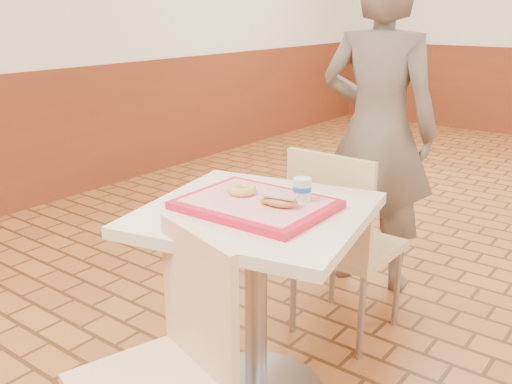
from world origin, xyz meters
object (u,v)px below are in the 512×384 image
Objects in this scene: chair_main_back at (340,236)px; ring_donut at (242,190)px; chair_main_front at (169,359)px; customer at (378,131)px; paper_cup at (302,189)px; long_john_donut at (279,201)px; main_table at (256,275)px; serving_tray at (256,204)px.

chair_main_back is 8.54× the size of ring_donut.
chair_main_front is 0.50× the size of customer.
customer reaches higher than ring_donut.
chair_main_back is 10.96× the size of paper_cup.
customer is 1.21m from long_john_donut.
customer reaches higher than main_table.
chair_main_front reaches higher than main_table.
customer is 1.16m from ring_donut.
customer is at bearing 95.94° from main_table.
chair_main_back is 0.71m from customer.
paper_cup is (0.25, -1.09, 0.01)m from customer.
customer is (-0.19, 1.68, 0.37)m from chair_main_front.
long_john_donut is at bearing 102.41° from chair_main_front.
long_john_donut is 0.10m from paper_cup.
serving_tray is at bearing 153.43° from main_table.
customer reaches higher than paper_cup.
ring_donut is 1.28× the size of paper_cup.
main_table is at bearing -26.57° from serving_tray.
customer is (-0.14, 0.61, 0.35)m from chair_main_back.
chair_main_back is 0.61m from paper_cup.
paper_cup reaches higher than chair_main_back.
long_john_donut is at bearing 91.53° from customer.
chair_main_front is 0.61m from long_john_donut.
customer reaches higher than serving_tray.
chair_main_back is at bearing 97.77° from long_john_donut.
chair_main_front is 1.08m from chair_main_back.
main_table is 7.57× the size of ring_donut.
customer is 3.38× the size of serving_tray.
chair_main_front is at bearing -96.33° from paper_cup.
main_table is 0.32m from long_john_donut.
main_table is at bearing 177.09° from long_john_donut.
chair_main_back is (0.02, 0.58, -0.03)m from main_table.
paper_cup is at bearing 93.86° from customer.
ring_donut reaches higher than serving_tray.
long_john_donut is (0.08, -0.58, 0.34)m from chair_main_back.
long_john_donut reaches higher than main_table.
ring_donut is (-0.08, 0.02, 0.03)m from serving_tray.
paper_cup is at bearing 17.90° from ring_donut.
chair_main_back reaches higher than long_john_donut.
serving_tray is 4.81× the size of ring_donut.
ring_donut is at bearing 122.18° from chair_main_front.
chair_main_front is at bearing -94.30° from long_john_donut.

